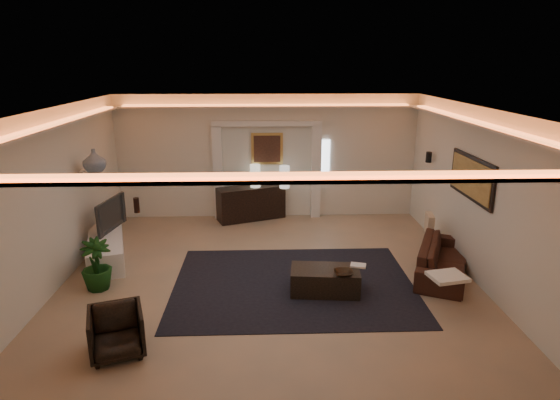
{
  "coord_description": "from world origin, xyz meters",
  "views": [
    {
      "loc": [
        -0.09,
        -7.37,
        3.62
      ],
      "look_at": [
        0.2,
        0.6,
        1.25
      ],
      "focal_mm": 30.13,
      "sensor_mm": 36.0,
      "label": 1
    }
  ],
  "objects_px": {
    "console": "(251,203)",
    "armchair": "(117,332)",
    "coffee_table": "(325,281)",
    "sofa": "(443,259)"
  },
  "relations": [
    {
      "from": "console",
      "to": "armchair",
      "type": "bearing_deg",
      "value": -127.63
    },
    {
      "from": "console",
      "to": "coffee_table",
      "type": "xyz_separation_m",
      "value": [
        1.28,
        -3.74,
        -0.2
      ]
    },
    {
      "from": "console",
      "to": "sofa",
      "type": "bearing_deg",
      "value": -63.31
    },
    {
      "from": "console",
      "to": "armchair",
      "type": "xyz_separation_m",
      "value": [
        -1.58,
        -5.31,
        -0.09
      ]
    },
    {
      "from": "console",
      "to": "sofa",
      "type": "xyz_separation_m",
      "value": [
        3.44,
        -3.13,
        -0.11
      ]
    },
    {
      "from": "armchair",
      "to": "sofa",
      "type": "bearing_deg",
      "value": 5.17
    },
    {
      "from": "coffee_table",
      "to": "armchair",
      "type": "height_order",
      "value": "armchair"
    },
    {
      "from": "console",
      "to": "armchair",
      "type": "relative_size",
      "value": 2.32
    },
    {
      "from": "console",
      "to": "coffee_table",
      "type": "relative_size",
      "value": 1.43
    },
    {
      "from": "sofa",
      "to": "coffee_table",
      "type": "height_order",
      "value": "sofa"
    }
  ]
}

